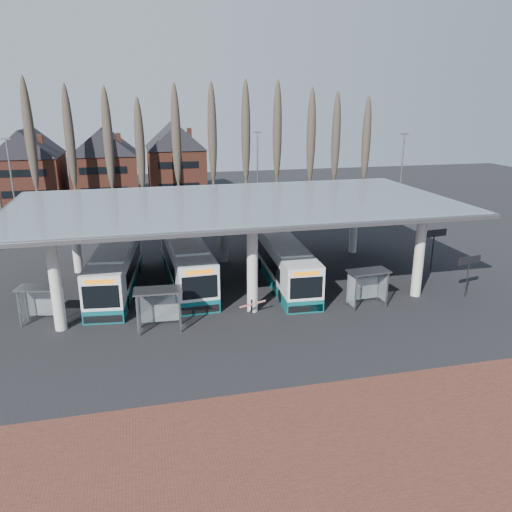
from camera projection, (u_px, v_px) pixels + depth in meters
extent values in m
plane|color=black|center=(261.00, 327.00, 30.82)|extent=(140.00, 140.00, 0.00)
cube|color=brown|center=(335.00, 454.00, 19.68)|extent=(70.00, 10.00, 0.03)
cylinder|color=silver|center=(56.00, 283.00, 29.60)|extent=(0.70, 0.70, 6.00)
cylinder|color=silver|center=(75.00, 236.00, 39.82)|extent=(0.70, 0.70, 6.00)
cylinder|color=silver|center=(252.00, 268.00, 32.25)|extent=(0.70, 0.70, 6.00)
cylinder|color=silver|center=(223.00, 228.00, 42.46)|extent=(0.70, 0.70, 6.00)
cylinder|color=silver|center=(419.00, 255.00, 34.90)|extent=(0.70, 0.70, 6.00)
cylinder|color=silver|center=(354.00, 220.00, 45.11)|extent=(0.70, 0.70, 6.00)
cube|color=gray|center=(235.00, 202.00, 36.39)|extent=(32.00, 16.00, 0.12)
cube|color=silver|center=(235.00, 202.00, 36.37)|extent=(31.50, 15.50, 0.04)
cone|color=#473D33|center=(33.00, 158.00, 55.33)|extent=(0.36, 0.36, 14.50)
ellipsoid|color=#473D33|center=(31.00, 142.00, 54.81)|extent=(1.10, 1.10, 11.02)
cone|color=#473D33|center=(71.00, 157.00, 56.21)|extent=(0.36, 0.36, 14.50)
ellipsoid|color=#473D33|center=(69.00, 141.00, 55.69)|extent=(1.10, 1.10, 11.02)
cone|color=#473D33|center=(108.00, 156.00, 57.09)|extent=(0.36, 0.36, 14.50)
ellipsoid|color=#473D33|center=(106.00, 141.00, 56.57)|extent=(1.10, 1.10, 11.02)
cone|color=#473D33|center=(143.00, 155.00, 57.98)|extent=(0.36, 0.36, 14.50)
ellipsoid|color=#473D33|center=(142.00, 140.00, 57.46)|extent=(1.10, 1.10, 11.02)
cone|color=#473D33|center=(178.00, 155.00, 58.86)|extent=(0.36, 0.36, 14.50)
ellipsoid|color=#473D33|center=(177.00, 140.00, 58.34)|extent=(1.10, 1.10, 11.02)
cone|color=#473D33|center=(211.00, 154.00, 59.74)|extent=(0.36, 0.36, 14.50)
ellipsoid|color=#473D33|center=(211.00, 139.00, 59.22)|extent=(1.10, 1.10, 11.02)
cone|color=#473D33|center=(244.00, 153.00, 60.62)|extent=(0.36, 0.36, 14.50)
ellipsoid|color=#473D33|center=(244.00, 138.00, 60.11)|extent=(1.10, 1.10, 11.02)
cone|color=#473D33|center=(276.00, 152.00, 61.51)|extent=(0.36, 0.36, 14.50)
ellipsoid|color=#473D33|center=(276.00, 138.00, 60.99)|extent=(1.10, 1.10, 11.02)
cone|color=#473D33|center=(307.00, 152.00, 62.39)|extent=(0.36, 0.36, 14.50)
ellipsoid|color=#473D33|center=(307.00, 137.00, 61.87)|extent=(1.10, 1.10, 11.02)
cone|color=#473D33|center=(336.00, 151.00, 63.27)|extent=(0.36, 0.36, 14.50)
ellipsoid|color=#473D33|center=(337.00, 137.00, 62.75)|extent=(1.10, 1.10, 11.02)
cone|color=#473D33|center=(366.00, 150.00, 64.15)|extent=(0.36, 0.36, 14.50)
ellipsoid|color=#473D33|center=(366.00, 136.00, 63.64)|extent=(1.10, 1.10, 11.02)
cube|color=brown|center=(32.00, 178.00, 66.11)|extent=(8.00, 10.00, 7.00)
pyramid|color=black|center=(24.00, 124.00, 64.02)|extent=(8.30, 10.30, 3.50)
cube|color=brown|center=(106.00, 176.00, 68.21)|extent=(8.00, 10.00, 7.00)
pyramid|color=black|center=(101.00, 123.00, 66.12)|extent=(8.30, 10.30, 3.50)
cube|color=brown|center=(176.00, 174.00, 70.30)|extent=(8.00, 10.00, 7.00)
pyramid|color=black|center=(174.00, 122.00, 68.21)|extent=(8.30, 10.30, 3.50)
cylinder|color=slate|center=(14.00, 196.00, 45.79)|extent=(0.16, 0.16, 10.00)
cube|color=slate|center=(6.00, 139.00, 44.26)|extent=(0.80, 0.15, 0.15)
cylinder|color=slate|center=(258.00, 180.00, 54.80)|extent=(0.16, 0.16, 10.00)
cube|color=slate|center=(258.00, 132.00, 53.27)|extent=(0.80, 0.15, 0.15)
cylinder|color=slate|center=(400.00, 184.00, 52.31)|extent=(0.16, 0.16, 10.00)
cube|color=slate|center=(405.00, 134.00, 50.79)|extent=(0.80, 0.15, 0.15)
cube|color=white|center=(115.00, 267.00, 36.25)|extent=(3.88, 12.14, 2.78)
cube|color=#0B5156|center=(117.00, 284.00, 36.65)|extent=(3.91, 12.16, 0.89)
cube|color=white|center=(114.00, 248.00, 35.82)|extent=(3.09, 7.37, 0.18)
cube|color=black|center=(116.00, 264.00, 36.69)|extent=(3.54, 8.83, 1.09)
cube|color=black|center=(101.00, 297.00, 30.61)|extent=(2.22, 0.31, 1.49)
cube|color=black|center=(126.00, 243.00, 41.86)|extent=(2.15, 0.31, 1.19)
cube|color=orange|center=(99.00, 282.00, 30.31)|extent=(1.77, 0.25, 0.30)
cube|color=black|center=(103.00, 319.00, 31.06)|extent=(2.40, 0.35, 0.50)
cylinder|color=black|center=(91.00, 305.00, 32.94)|extent=(0.39, 0.98, 0.95)
cylinder|color=black|center=(126.00, 303.00, 33.19)|extent=(0.39, 0.98, 0.95)
cylinder|color=black|center=(109.00, 269.00, 39.81)|extent=(0.39, 0.98, 0.95)
cylinder|color=black|center=(138.00, 268.00, 40.07)|extent=(0.39, 0.98, 0.95)
cube|color=white|center=(186.00, 260.00, 37.67)|extent=(3.13, 12.47, 2.89)
cube|color=#0B5156|center=(187.00, 277.00, 38.09)|extent=(3.15, 12.49, 0.93)
cube|color=white|center=(185.00, 241.00, 37.22)|extent=(2.67, 7.52, 0.19)
cube|color=black|center=(185.00, 257.00, 38.11)|extent=(3.03, 9.01, 1.13)
cube|color=black|center=(200.00, 287.00, 31.99)|extent=(2.32, 0.16, 1.55)
cube|color=black|center=(176.00, 238.00, 43.31)|extent=(2.24, 0.15, 1.24)
cube|color=orange|center=(199.00, 272.00, 31.68)|extent=(1.84, 0.13, 0.31)
cube|color=black|center=(201.00, 309.00, 32.46)|extent=(2.50, 0.18, 0.52)
cylinder|color=black|center=(178.00, 297.00, 34.17)|extent=(0.33, 1.00, 0.99)
cylinder|color=black|center=(212.00, 293.00, 34.78)|extent=(0.33, 1.00, 0.99)
cylinder|color=black|center=(166.00, 264.00, 41.09)|extent=(0.33, 1.00, 0.99)
cylinder|color=black|center=(195.00, 261.00, 41.70)|extent=(0.33, 1.00, 0.99)
cube|color=white|center=(285.00, 261.00, 37.68)|extent=(3.05, 11.79, 2.73)
cube|color=#0B5156|center=(285.00, 278.00, 38.07)|extent=(3.07, 11.81, 0.88)
cube|color=white|center=(285.00, 243.00, 37.26)|extent=(2.57, 7.11, 0.18)
cube|color=black|center=(283.00, 258.00, 38.11)|extent=(2.93, 8.53, 1.07)
cube|color=black|center=(306.00, 288.00, 32.20)|extent=(2.19, 0.16, 1.46)
cube|color=black|center=(269.00, 240.00, 43.12)|extent=(2.11, 0.16, 1.17)
cube|color=orange|center=(307.00, 274.00, 31.91)|extent=(1.74, 0.13, 0.29)
cube|color=black|center=(306.00, 309.00, 32.65)|extent=(2.36, 0.19, 0.49)
cylinder|color=black|center=(281.00, 296.00, 34.40)|extent=(0.32, 0.95, 0.94)
cylinder|color=black|center=(313.00, 294.00, 34.79)|extent=(0.32, 0.95, 0.94)
cylinder|color=black|center=(261.00, 264.00, 41.07)|extent=(0.32, 0.95, 0.94)
cylinder|color=black|center=(288.00, 263.00, 41.46)|extent=(0.32, 0.95, 0.94)
cube|color=gray|center=(19.00, 309.00, 30.47)|extent=(0.09, 0.09, 2.33)
cube|color=gray|center=(56.00, 309.00, 30.50)|extent=(0.09, 0.09, 2.33)
cube|color=gray|center=(26.00, 303.00, 31.45)|extent=(0.09, 0.09, 2.33)
cube|color=gray|center=(62.00, 303.00, 31.48)|extent=(0.09, 0.09, 2.33)
cube|color=gray|center=(38.00, 288.00, 30.61)|extent=(2.83, 1.84, 0.09)
cube|color=silver|center=(44.00, 302.00, 31.49)|extent=(2.19, 0.53, 1.86)
cube|color=silver|center=(22.00, 305.00, 30.95)|extent=(0.26, 1.01, 1.86)
cube|color=silver|center=(60.00, 305.00, 30.97)|extent=(0.26, 1.01, 1.86)
cube|color=gray|center=(138.00, 316.00, 29.23)|extent=(0.09, 0.09, 2.55)
cube|color=gray|center=(180.00, 313.00, 29.65)|extent=(0.09, 0.09, 2.55)
cube|color=gray|center=(139.00, 309.00, 30.28)|extent=(0.09, 0.09, 2.55)
cube|color=gray|center=(179.00, 306.00, 30.70)|extent=(0.09, 0.09, 2.55)
cube|color=gray|center=(158.00, 290.00, 29.57)|extent=(2.92, 1.56, 0.10)
cube|color=silver|center=(159.00, 306.00, 30.52)|extent=(2.44, 0.16, 2.04)
cube|color=silver|center=(137.00, 312.00, 29.73)|extent=(0.10, 1.12, 2.04)
cube|color=silver|center=(180.00, 309.00, 30.17)|extent=(0.10, 1.12, 2.04)
cube|color=gray|center=(355.00, 294.00, 32.69)|extent=(0.08, 0.08, 2.46)
cube|color=gray|center=(387.00, 290.00, 33.37)|extent=(0.08, 0.08, 2.46)
cube|color=gray|center=(348.00, 288.00, 33.68)|extent=(0.08, 0.08, 2.46)
cube|color=gray|center=(379.00, 285.00, 34.35)|extent=(0.08, 0.08, 2.46)
cube|color=gray|center=(369.00, 271.00, 33.14)|extent=(2.85, 1.57, 0.10)
cube|color=silver|center=(363.00, 286.00, 34.04)|extent=(2.36, 0.21, 1.97)
cube|color=silver|center=(351.00, 291.00, 33.16)|extent=(0.12, 1.08, 1.97)
cube|color=silver|center=(384.00, 287.00, 33.86)|extent=(0.12, 1.08, 1.97)
cylinder|color=black|center=(467.00, 277.00, 35.04)|extent=(0.09, 0.09, 2.94)
cube|color=black|center=(470.00, 260.00, 34.66)|extent=(2.00, 0.57, 0.51)
cylinder|color=black|center=(433.00, 251.00, 40.62)|extent=(0.10, 0.10, 3.35)
cube|color=black|center=(434.00, 233.00, 40.19)|extent=(2.30, 0.42, 0.58)
cube|color=black|center=(251.00, 306.00, 32.60)|extent=(0.07, 0.07, 0.99)
cube|color=red|center=(253.00, 304.00, 32.08)|extent=(1.87, 0.79, 0.09)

